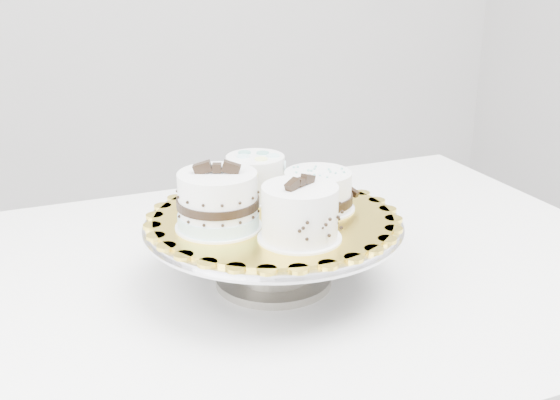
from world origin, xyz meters
name	(u,v)px	position (x,y,z in m)	size (l,w,h in m)	color
table	(253,311)	(-0.08, 0.01, 0.68)	(1.31, 0.88, 0.75)	white
cake_stand	(273,240)	(-0.06, -0.03, 0.82)	(0.38, 0.38, 0.10)	gray
cake_board	(273,218)	(-0.06, -0.03, 0.86)	(0.35, 0.35, 0.01)	gold
cake_swirl	(300,214)	(-0.06, -0.12, 0.89)	(0.14, 0.14, 0.09)	white
cake_banded	(218,203)	(-0.15, -0.04, 0.89)	(0.15, 0.15, 0.10)	white
cake_dots	(255,176)	(-0.06, 0.06, 0.89)	(0.11, 0.11, 0.07)	white
cake_ribbon	(318,192)	(0.01, -0.03, 0.89)	(0.13, 0.13, 0.06)	white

